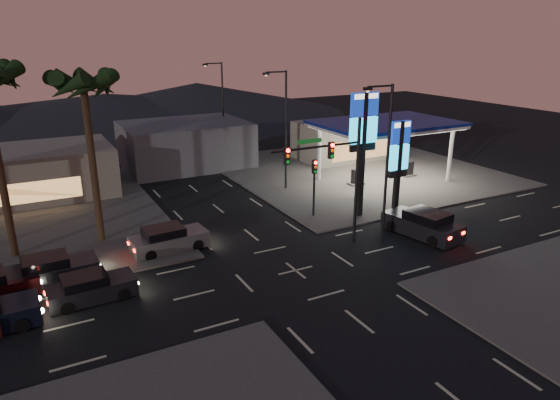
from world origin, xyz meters
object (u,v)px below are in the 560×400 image
gas_station (386,126)px  traffic_signal_mast (334,166)px  car_lane_a_front (90,288)px  car_lane_b_mid (51,270)px  car_lane_b_front (168,239)px  pylon_sign_short (399,154)px  pylon_sign_tall (363,130)px  suv_station (423,224)px

gas_station → traffic_signal_mast: 15.82m
car_lane_a_front → car_lane_b_mid: (-1.57, 2.95, 0.06)m
car_lane_a_front → car_lane_b_front: (5.15, 4.14, 0.07)m
pylon_sign_short → traffic_signal_mast: (-7.24, -2.51, 0.57)m
car_lane_a_front → car_lane_b_front: size_ratio=0.90×
car_lane_b_front → pylon_sign_short: bearing=-5.6°
pylon_sign_short → car_lane_b_front: 17.11m
pylon_sign_short → car_lane_b_mid: 23.63m
pylon_sign_tall → car_lane_b_mid: (-20.79, -0.56, -5.68)m
pylon_sign_tall → traffic_signal_mast: (-4.74, -3.51, -1.17)m
car_lane_b_front → suv_station: suv_station is taller
pylon_sign_tall → traffic_signal_mast: pylon_sign_tall is taller
pylon_sign_short → suv_station: size_ratio=1.27×
pylon_sign_tall → car_lane_b_front: bearing=177.5°
gas_station → car_lane_b_mid: 29.49m
pylon_sign_tall → traffic_signal_mast: 6.02m
pylon_sign_short → suv_station: pylon_sign_short is taller
car_lane_b_front → car_lane_a_front: bearing=-141.2°
car_lane_a_front → suv_station: 20.79m
car_lane_a_front → suv_station: suv_station is taller
pylon_sign_tall → pylon_sign_short: size_ratio=1.29×
traffic_signal_mast → car_lane_b_front: bearing=156.1°
suv_station → car_lane_b_mid: bearing=168.8°
car_lane_b_mid → traffic_signal_mast: bearing=-10.4°
traffic_signal_mast → car_lane_b_mid: bearing=169.6°
pylon_sign_short → pylon_sign_tall: bearing=158.2°
traffic_signal_mast → car_lane_b_front: 11.15m
pylon_sign_tall → car_lane_b_front: 15.18m
gas_station → suv_station: (-5.99, -11.47, -4.27)m
gas_station → suv_station: 13.63m
traffic_signal_mast → car_lane_b_mid: (-16.05, 2.95, -4.51)m
pylon_sign_tall → suv_station: (1.51, -4.97, -5.58)m
traffic_signal_mast → gas_station: bearing=39.3°
gas_station → car_lane_a_front: gas_station is taller
traffic_signal_mast → suv_station: 7.80m
car_lane_b_mid → suv_station: 22.74m
traffic_signal_mast → pylon_sign_short: bearing=19.1°
pylon_sign_short → traffic_signal_mast: 7.69m
traffic_signal_mast → suv_station: size_ratio=1.45×
gas_station → car_lane_b_mid: bearing=-166.0°
gas_station → car_lane_b_front: gas_station is taller
car_lane_b_front → suv_station: size_ratio=0.89×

